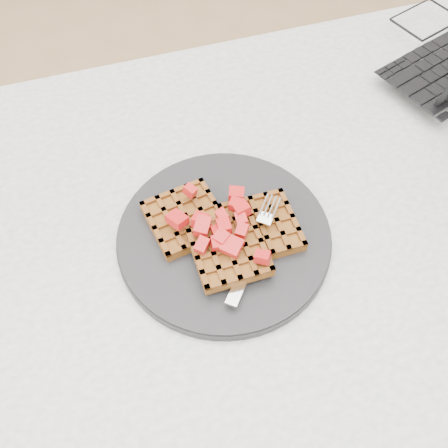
% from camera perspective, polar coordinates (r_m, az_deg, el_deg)
% --- Properties ---
extents(ground, '(4.00, 4.00, 0.00)m').
position_cam_1_polar(ground, '(1.42, 4.84, -15.77)').
color(ground, tan).
rests_on(ground, ground).
extents(table, '(1.20, 0.80, 0.75)m').
position_cam_1_polar(table, '(0.84, 7.90, -2.49)').
color(table, silver).
rests_on(table, ground).
extents(plate, '(0.30, 0.30, 0.02)m').
position_cam_1_polar(plate, '(0.70, -0.00, -1.45)').
color(plate, black).
rests_on(plate, table).
extents(waffles, '(0.20, 0.18, 0.03)m').
position_cam_1_polar(waffles, '(0.68, 0.11, -0.84)').
color(waffles, '#92561E').
rests_on(waffles, plate).
extents(strawberry_pile, '(0.15, 0.15, 0.02)m').
position_cam_1_polar(strawberry_pile, '(0.66, -0.00, 0.67)').
color(strawberry_pile, '#A40408').
rests_on(strawberry_pile, waffles).
extents(fork, '(0.13, 0.16, 0.02)m').
position_cam_1_polar(fork, '(0.67, 3.71, -2.40)').
color(fork, silver).
rests_on(fork, plate).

